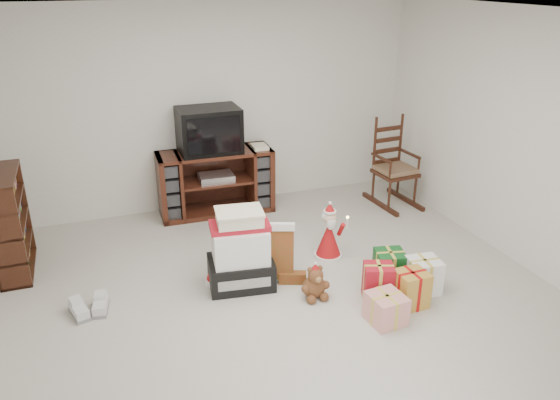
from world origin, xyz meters
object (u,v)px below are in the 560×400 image
object	(u,v)px
santa_figurine	(329,237)
gift_cluster	(399,286)
mrs_claus_figurine	(219,260)
sneaker_pair	(90,308)
crt_television	(209,130)
bookshelf	(11,225)
gift_pile	(240,254)
red_suitcase	(243,264)
rocking_chair	(393,173)
teddy_bear	(314,284)
tv_stand	(216,182)

from	to	relation	value
santa_figurine	gift_cluster	distance (m)	0.99
mrs_claus_figurine	sneaker_pair	xyz separation A→B (m)	(-1.21, -0.12, -0.19)
crt_television	bookshelf	bearing A→B (deg)	-161.39
gift_pile	red_suitcase	world-z (taller)	gift_pile
santa_figurine	crt_television	bearing A→B (deg)	118.75
mrs_claus_figurine	crt_television	bearing A→B (deg)	78.65
red_suitcase	santa_figurine	xyz separation A→B (m)	(0.99, 0.23, 0.01)
rocking_chair	crt_television	size ratio (longest dim) A/B	1.61
red_suitcase	teddy_bear	distance (m)	0.70
gift_pile	gift_cluster	bearing A→B (deg)	-21.75
gift_pile	red_suitcase	xyz separation A→B (m)	(0.02, -0.01, -0.10)
rocking_chair	gift_cluster	world-z (taller)	rocking_chair
sneaker_pair	crt_television	size ratio (longest dim) A/B	0.50
teddy_bear	crt_television	xyz separation A→B (m)	(-0.42, 2.22, 0.91)
santa_figurine	gift_cluster	xyz separation A→B (m)	(0.27, -0.95, -0.10)
santa_figurine	teddy_bear	bearing A→B (deg)	-124.16
rocking_chair	gift_pile	xyz separation A→B (m)	(-2.40, -1.29, -0.06)
tv_stand	sneaker_pair	distance (m)	2.40
mrs_claus_figurine	gift_cluster	bearing A→B (deg)	-30.46
red_suitcase	sneaker_pair	size ratio (longest dim) A/B	1.47
sneaker_pair	crt_television	xyz separation A→B (m)	(1.54, 1.77, 1.00)
tv_stand	gift_pile	distance (m)	1.78
tv_stand	gift_cluster	xyz separation A→B (m)	(1.08, -2.50, -0.26)
gift_cluster	red_suitcase	bearing A→B (deg)	150.39
rocking_chair	red_suitcase	world-z (taller)	rocking_chair
red_suitcase	gift_cluster	xyz separation A→B (m)	(1.27, -0.72, -0.10)
bookshelf	gift_cluster	bearing A→B (deg)	-28.39
rocking_chair	mrs_claus_figurine	size ratio (longest dim) A/B	1.85
crt_television	mrs_claus_figurine	bearing A→B (deg)	-101.06
teddy_bear	crt_television	size ratio (longest dim) A/B	0.44
rocking_chair	mrs_claus_figurine	distance (m)	2.83
red_suitcase	mrs_claus_figurine	size ratio (longest dim) A/B	0.84
teddy_bear	santa_figurine	xyz separation A→B (m)	(0.44, 0.65, 0.10)
bookshelf	gift_pile	xyz separation A→B (m)	(2.02, -1.06, -0.16)
rocking_chair	gift_cluster	distance (m)	2.32
gift_pile	gift_cluster	xyz separation A→B (m)	(1.29, -0.73, -0.20)
bookshelf	red_suitcase	bearing A→B (deg)	-27.62
rocking_chair	red_suitcase	size ratio (longest dim) A/B	2.20
tv_stand	bookshelf	bearing A→B (deg)	-160.29
tv_stand	rocking_chair	distance (m)	2.25
teddy_bear	sneaker_pair	bearing A→B (deg)	167.11
bookshelf	red_suitcase	xyz separation A→B (m)	(2.05, -1.07, -0.27)
santa_figurine	mrs_claus_figurine	size ratio (longest dim) A/B	0.99
mrs_claus_figurine	sneaker_pair	world-z (taller)	mrs_claus_figurine
gift_pile	sneaker_pair	xyz separation A→B (m)	(-1.39, 0.01, -0.28)
red_suitcase	sneaker_pair	xyz separation A→B (m)	(-1.41, 0.02, -0.18)
tv_stand	gift_cluster	size ratio (longest dim) A/B	1.59
gift_pile	santa_figurine	xyz separation A→B (m)	(1.01, 0.21, -0.10)
teddy_bear	gift_cluster	size ratio (longest dim) A/B	0.36
red_suitcase	tv_stand	bearing A→B (deg)	64.00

